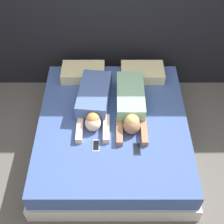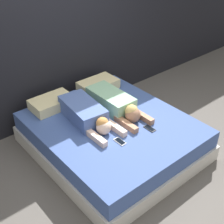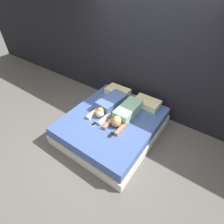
{
  "view_description": "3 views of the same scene",
  "coord_description": "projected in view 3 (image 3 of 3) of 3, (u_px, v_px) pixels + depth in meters",
  "views": [
    {
      "loc": [
        -0.01,
        -2.34,
        3.15
      ],
      "look_at": [
        0.0,
        0.0,
        0.58
      ],
      "focal_mm": 50.0,
      "sensor_mm": 36.0,
      "label": 1
    },
    {
      "loc": [
        -2.03,
        -2.42,
        2.66
      ],
      "look_at": [
        0.0,
        0.0,
        0.58
      ],
      "focal_mm": 50.0,
      "sensor_mm": 36.0,
      "label": 2
    },
    {
      "loc": [
        1.52,
        -2.14,
        2.83
      ],
      "look_at": [
        0.0,
        0.0,
        0.58
      ],
      "focal_mm": 28.0,
      "sensor_mm": 36.0,
      "label": 3
    }
  ],
  "objects": [
    {
      "name": "person_left",
      "position": [
        109.0,
        104.0,
        3.72
      ],
      "size": [
        0.41,
        0.98,
        0.22
      ],
      "color": "#4C66A5",
      "rests_on": "bed"
    },
    {
      "name": "person_right",
      "position": [
        125.0,
        113.0,
        3.5
      ],
      "size": [
        0.34,
        0.98,
        0.22
      ],
      "color": "#8CBF99",
      "rests_on": "bed"
    },
    {
      "name": "ground_plane",
      "position": [
        112.0,
        132.0,
        3.84
      ],
      "size": [
        12.0,
        12.0,
        0.0
      ],
      "primitive_type": "plane",
      "color": "#5B5651"
    },
    {
      "name": "cell_phone_left",
      "position": [
        94.0,
        124.0,
        3.41
      ],
      "size": [
        0.07,
        0.15,
        0.01
      ],
      "color": "silver",
      "rests_on": "bed"
    },
    {
      "name": "pillow_head_left",
      "position": [
        118.0,
        91.0,
        4.16
      ],
      "size": [
        0.55,
        0.35,
        0.14
      ],
      "color": "beige",
      "rests_on": "bed"
    },
    {
      "name": "bed",
      "position": [
        112.0,
        125.0,
        3.7
      ],
      "size": [
        1.78,
        2.02,
        0.43
      ],
      "color": "beige",
      "rests_on": "ground_plane"
    },
    {
      "name": "pillow_head_right",
      "position": [
        147.0,
        103.0,
        3.82
      ],
      "size": [
        0.55,
        0.35,
        0.14
      ],
      "color": "beige",
      "rests_on": "bed"
    },
    {
      "name": "cell_phone_right",
      "position": [
        111.0,
        135.0,
        3.19
      ],
      "size": [
        0.07,
        0.15,
        0.01
      ],
      "color": "#2D2D33",
      "rests_on": "bed"
    },
    {
      "name": "wall_back",
      "position": [
        144.0,
        58.0,
        3.71
      ],
      "size": [
        12.0,
        0.06,
        2.6
      ],
      "color": "black",
      "rests_on": "ground_plane"
    }
  ]
}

